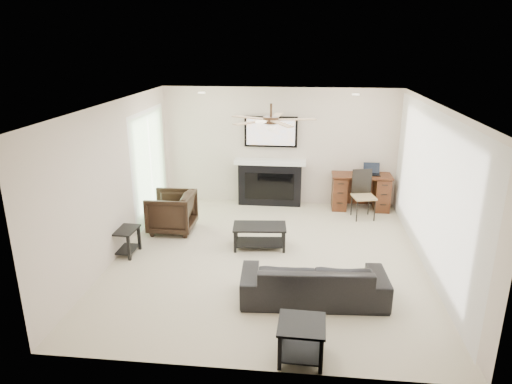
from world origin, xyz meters
TOP-DOWN VIEW (x-y plane):
  - room_shell at (0.19, 0.08)m, footprint 5.50×5.54m
  - sofa at (0.70, -1.24)m, footprint 2.01×0.89m
  - armchair at (-1.90, 0.91)m, footprint 0.83×0.80m
  - coffee_table at (-0.20, 0.36)m, footprint 0.94×0.58m
  - end_table_near at (0.55, -2.49)m, footprint 0.54×0.54m
  - end_table_left at (-2.45, -0.14)m, footprint 0.52×0.52m
  - fireplace_unit at (-0.19, 2.58)m, footprint 1.52×0.34m
  - desk at (1.73, 2.51)m, footprint 1.22×0.56m
  - desk_chair at (1.73, 1.96)m, footprint 0.50×0.52m
  - laptop at (1.93, 2.49)m, footprint 0.33×0.24m

SIDE VIEW (x-z plane):
  - coffee_table at x=-0.20m, z-range 0.00..0.40m
  - end_table_near at x=0.55m, z-range 0.00..0.45m
  - end_table_left at x=-2.45m, z-range 0.00..0.45m
  - sofa at x=0.70m, z-range 0.00..0.58m
  - armchair at x=-1.90m, z-range 0.00..0.75m
  - desk at x=1.73m, z-range 0.00..0.76m
  - desk_chair at x=1.73m, z-range 0.00..0.97m
  - laptop at x=1.93m, z-range 0.76..0.99m
  - fireplace_unit at x=-0.19m, z-range 0.00..1.91m
  - room_shell at x=0.19m, z-range 0.42..2.94m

